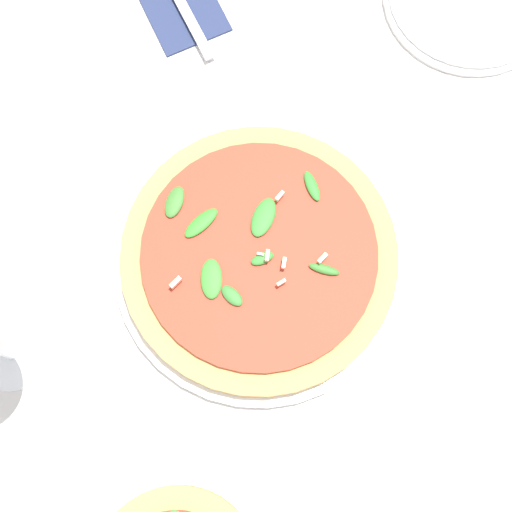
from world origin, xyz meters
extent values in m
plane|color=silver|center=(0.00, 0.00, 0.00)|extent=(6.00, 6.00, 0.00)
cylinder|color=white|center=(-0.01, 0.00, 0.01)|extent=(0.31, 0.31, 0.01)
cylinder|color=tan|center=(-0.01, 0.00, 0.02)|extent=(0.29, 0.29, 0.02)
cylinder|color=#B73823|center=(-0.01, 0.00, 0.03)|extent=(0.25, 0.25, 0.01)
ellipsoid|color=#327D2E|center=(-0.01, 0.00, 0.04)|extent=(0.01, 0.03, 0.01)
ellipsoid|color=#35712A|center=(-0.05, -0.05, 0.04)|extent=(0.03, 0.03, 0.01)
ellipsoid|color=#338228|center=(0.05, 0.04, 0.04)|extent=(0.03, 0.05, 0.01)
ellipsoid|color=#34752F|center=(-0.04, 0.04, 0.04)|extent=(0.03, 0.02, 0.01)
ellipsoid|color=#31822D|center=(0.03, -0.08, 0.04)|extent=(0.04, 0.02, 0.01)
ellipsoid|color=#39712B|center=(0.08, 0.06, 0.04)|extent=(0.04, 0.04, 0.01)
ellipsoid|color=#377E2C|center=(-0.01, 0.06, 0.04)|extent=(0.05, 0.04, 0.01)
ellipsoid|color=#337B2D|center=(0.03, -0.02, 0.04)|extent=(0.05, 0.05, 0.01)
cube|color=beige|center=(0.04, -0.05, 0.04)|extent=(0.01, 0.01, 0.01)
cube|color=beige|center=(-0.01, -0.01, 0.04)|extent=(0.01, 0.01, 0.01)
cube|color=beige|center=(-0.05, -0.01, 0.04)|extent=(0.00, 0.01, 0.01)
cube|color=beige|center=(-0.03, -0.02, 0.04)|extent=(0.01, 0.01, 0.01)
cube|color=beige|center=(-0.01, 0.00, 0.04)|extent=(0.01, 0.01, 0.00)
cube|color=beige|center=(0.00, 0.09, 0.04)|extent=(0.01, 0.01, 0.01)
cube|color=beige|center=(-0.04, -0.05, 0.04)|extent=(0.01, 0.01, 0.01)
cylinder|color=white|center=(0.01, 0.27, 0.00)|extent=(0.07, 0.07, 0.00)
cube|color=silver|center=(0.30, -0.05, 0.01)|extent=(0.12, 0.01, 0.00)
camera|label=1|loc=(-0.18, 0.09, 0.74)|focal=50.00mm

